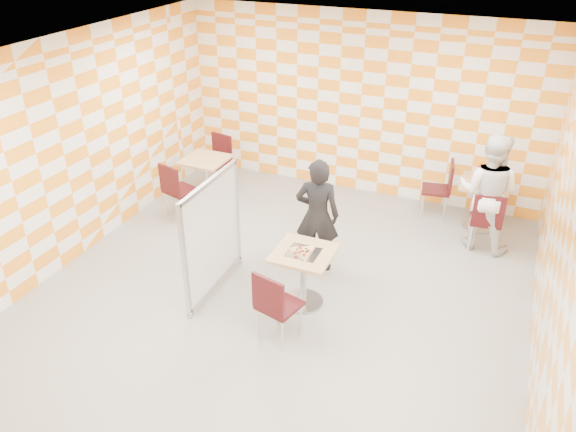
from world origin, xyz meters
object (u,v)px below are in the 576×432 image
object	(u,v)px
empty_table	(206,172)
sport_bottle	(479,173)
chair_second_front	(487,217)
chair_second_side	(443,185)
partition	(213,235)
second_table	(483,197)
chair_empty_far	(219,157)
chair_empty_near	(175,187)
man_dark	(317,215)
soda_bottle	(493,177)
chair_main_front	(274,303)
main_table	(303,269)
man_white	(487,192)

from	to	relation	value
empty_table	sport_bottle	world-z (taller)	sport_bottle
chair_second_front	empty_table	bearing A→B (deg)	-178.33
chair_second_side	partition	world-z (taller)	partition
second_table	sport_bottle	bearing A→B (deg)	132.61
chair_second_front	chair_empty_far	world-z (taller)	same
chair_empty_near	chair_empty_far	xyz separation A→B (m)	(0.03, 1.32, 0.00)
man_dark	soda_bottle	distance (m)	2.84
soda_bottle	chair_second_front	bearing A→B (deg)	-87.53
partition	soda_bottle	bearing A→B (deg)	44.36
chair_second_front	soda_bottle	xyz separation A→B (m)	(-0.03, 0.70, 0.31)
chair_second_front	chair_second_side	world-z (taller)	same
chair_second_side	soda_bottle	bearing A→B (deg)	-9.68
chair_empty_near	sport_bottle	world-z (taller)	sport_bottle
chair_main_front	sport_bottle	size ratio (longest dim) A/B	4.62
chair_second_front	soda_bottle	size ratio (longest dim) A/B	4.02
main_table	man_white	bearing A→B (deg)	50.47
second_table	man_dark	distance (m)	2.79
man_dark	main_table	bearing A→B (deg)	87.49
chair_main_front	sport_bottle	world-z (taller)	sport_bottle
chair_empty_far	sport_bottle	xyz separation A→B (m)	(4.27, 0.37, 0.29)
main_table	second_table	world-z (taller)	same
chair_empty_far	second_table	bearing A→B (deg)	3.03
soda_bottle	chair_empty_far	bearing A→B (deg)	-176.90
chair_second_front	chair_empty_far	xyz separation A→B (m)	(-4.52, 0.46, 0.00)
chair_second_side	man_dark	world-z (taller)	man_dark
chair_second_front	partition	bearing A→B (deg)	-143.49
sport_bottle	chair_empty_far	bearing A→B (deg)	-174.98
second_table	man_white	distance (m)	0.66
empty_table	soda_bottle	size ratio (longest dim) A/B	3.26
chair_main_front	chair_second_side	size ratio (longest dim) A/B	1.00
chair_main_front	chair_empty_far	xyz separation A→B (m)	(-2.57, 3.37, 0.00)
chair_main_front	chair_second_front	bearing A→B (deg)	56.12
second_table	main_table	bearing A→B (deg)	-122.61
chair_main_front	man_white	size ratio (longest dim) A/B	0.53
chair_empty_far	partition	bearing A→B (deg)	-62.04
sport_bottle	man_white	bearing A→B (deg)	-74.57
chair_main_front	chair_second_side	bearing A→B (deg)	72.01
man_dark	chair_empty_far	bearing A→B (deg)	-47.10
chair_second_front	chair_empty_near	distance (m)	4.63
chair_empty_near	man_dark	size ratio (longest dim) A/B	0.58
chair_empty_near	man_dark	xyz separation A→B (m)	(2.50, -0.44, 0.25)
chair_second_side	sport_bottle	world-z (taller)	sport_bottle
main_table	empty_table	world-z (taller)	same
chair_empty_near	chair_main_front	bearing A→B (deg)	-38.32
chair_second_front	chair_second_side	xyz separation A→B (m)	(-0.74, 0.82, 0.00)
chair_empty_near	partition	xyz separation A→B (m)	(1.48, -1.41, 0.25)
chair_second_front	sport_bottle	bearing A→B (deg)	106.59
chair_second_front	soda_bottle	world-z (taller)	soda_bottle
empty_table	man_white	bearing A→B (deg)	3.44
empty_table	chair_second_side	size ratio (longest dim) A/B	0.81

